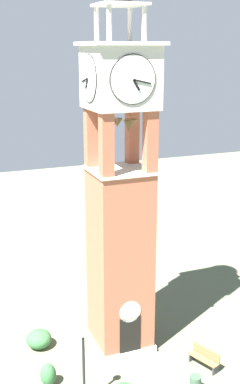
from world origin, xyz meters
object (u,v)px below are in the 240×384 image
clock_tower (120,201)px  park_bench (204,358)px  trash_bin (195,384)px  lamp_post (83,352)px

clock_tower → park_bench: clock_tower is taller
park_bench → trash_bin: (-1.35, -1.47, -0.08)m
lamp_post → trash_bin: 5.42m
trash_bin → park_bench: bearing=47.4°
park_bench → trash_bin: park_bench is taller
park_bench → lamp_post: bearing=-176.9°
clock_tower → trash_bin: size_ratio=22.96×
park_bench → trash_bin: size_ratio=2.07×
park_bench → trash_bin: bearing=-132.6°
clock_tower → trash_bin: 9.00m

